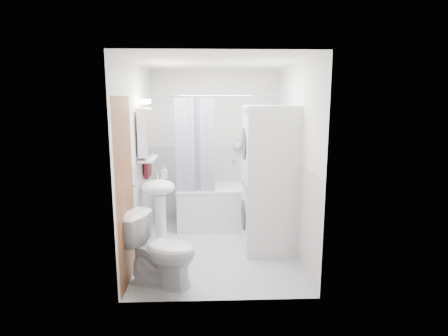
{
  "coord_description": "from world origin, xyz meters",
  "views": [
    {
      "loc": [
        -0.09,
        -4.7,
        1.99
      ],
      "look_at": [
        0.09,
        0.15,
        1.06
      ],
      "focal_mm": 30.0,
      "sensor_mm": 36.0,
      "label": 1
    }
  ],
  "objects_px": {
    "toilet": "(161,250)",
    "washer_dryer": "(270,179)",
    "sink": "(159,198)",
    "bathtub": "(232,203)"
  },
  "relations": [
    {
      "from": "sink",
      "to": "washer_dryer",
      "type": "distance_m",
      "value": 1.45
    },
    {
      "from": "bathtub",
      "to": "washer_dryer",
      "type": "height_order",
      "value": "washer_dryer"
    },
    {
      "from": "toilet",
      "to": "bathtub",
      "type": "bearing_deg",
      "value": -4.93
    },
    {
      "from": "bathtub",
      "to": "washer_dryer",
      "type": "xyz_separation_m",
      "value": [
        0.43,
        -0.94,
        0.59
      ]
    },
    {
      "from": "bathtub",
      "to": "toilet",
      "type": "relative_size",
      "value": 2.14
    },
    {
      "from": "washer_dryer",
      "to": "toilet",
      "type": "height_order",
      "value": "washer_dryer"
    },
    {
      "from": "bathtub",
      "to": "sink",
      "type": "xyz_separation_m",
      "value": [
        -1.0,
        -0.94,
        0.35
      ]
    },
    {
      "from": "toilet",
      "to": "washer_dryer",
      "type": "bearing_deg",
      "value": -34.72
    },
    {
      "from": "washer_dryer",
      "to": "toilet",
      "type": "bearing_deg",
      "value": -146.25
    },
    {
      "from": "washer_dryer",
      "to": "toilet",
      "type": "relative_size",
      "value": 2.41
    }
  ]
}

